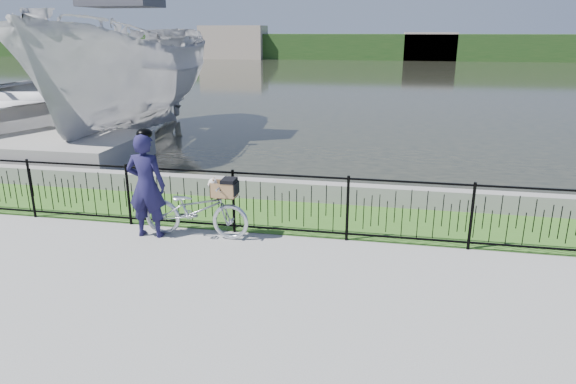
% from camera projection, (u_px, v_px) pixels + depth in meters
% --- Properties ---
extents(ground, '(120.00, 120.00, 0.00)m').
position_uv_depth(ground, '(269.00, 277.00, 7.50)').
color(ground, gray).
rests_on(ground, ground).
extents(grass_strip, '(60.00, 2.00, 0.01)m').
position_uv_depth(grass_strip, '(299.00, 216.00, 9.93)').
color(grass_strip, '#35641F').
rests_on(grass_strip, ground).
extents(water, '(120.00, 120.00, 0.00)m').
position_uv_depth(water, '(368.00, 78.00, 38.39)').
color(water, '#26271D').
rests_on(water, ground).
extents(quay_wall, '(60.00, 0.30, 0.40)m').
position_uv_depth(quay_wall, '(307.00, 191.00, 10.81)').
color(quay_wall, gray).
rests_on(quay_wall, ground).
extents(fence, '(14.00, 0.06, 1.15)m').
position_uv_depth(fence, '(289.00, 205.00, 8.83)').
color(fence, black).
rests_on(fence, ground).
extents(far_treeline, '(120.00, 6.00, 3.00)m').
position_uv_depth(far_treeline, '(379.00, 47.00, 63.20)').
color(far_treeline, '#27481B').
rests_on(far_treeline, ground).
extents(far_building_left, '(8.00, 4.00, 4.00)m').
position_uv_depth(far_building_left, '(233.00, 42.00, 64.46)').
color(far_building_left, '#A79786').
rests_on(far_building_left, ground).
extents(far_building_right, '(6.00, 3.00, 3.20)m').
position_uv_depth(far_building_right, '(430.00, 46.00, 60.68)').
color(far_building_right, '#A79786').
rests_on(far_building_right, ground).
extents(bicycle_rig, '(1.87, 0.65, 1.10)m').
position_uv_depth(bicycle_rig, '(197.00, 209.00, 8.84)').
color(bicycle_rig, silver).
rests_on(bicycle_rig, ground).
extents(cyclist, '(0.68, 0.47, 1.90)m').
position_uv_depth(cyclist, '(146.00, 184.00, 8.74)').
color(cyclist, '#18153B').
rests_on(cyclist, ground).
extents(boat_near, '(4.19, 10.27, 5.71)m').
position_uv_depth(boat_near, '(128.00, 76.00, 16.20)').
color(boat_near, '#B5B5B5').
rests_on(boat_near, water).
extents(boat_far, '(10.60, 12.89, 2.32)m').
position_uv_depth(boat_far, '(36.00, 98.00, 18.09)').
color(boat_far, '#B5B5B5').
rests_on(boat_far, water).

